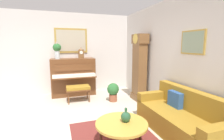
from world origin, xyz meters
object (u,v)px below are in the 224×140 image
object	(u,v)px
piano_bench	(78,89)
coffee_table	(122,124)
couch	(181,118)
mantel_clock	(81,53)
grandfather_clock	(139,69)
flower_vase	(57,49)
potted_plant	(113,91)
piano	(73,77)
green_jug	(126,117)

from	to	relation	value
piano_bench	coffee_table	bearing A→B (deg)	9.95
couch	mantel_clock	world-z (taller)	mantel_clock
couch	mantel_clock	bearing A→B (deg)	-156.01
grandfather_clock	coffee_table	size ratio (longest dim) A/B	2.31
couch	mantel_clock	xyz separation A→B (m)	(-3.22, -1.43, 1.11)
grandfather_clock	flower_vase	bearing A→B (deg)	-116.59
mantel_clock	flower_vase	size ratio (longest dim) A/B	0.66
mantel_clock	potted_plant	distance (m)	1.73
potted_plant	piano	bearing A→B (deg)	-135.27
piano_bench	grandfather_clock	xyz separation A→B (m)	(0.40, 1.82, 0.56)
piano_bench	flower_vase	size ratio (longest dim) A/B	1.21
grandfather_clock	potted_plant	bearing A→B (deg)	-97.49
couch	flower_vase	size ratio (longest dim) A/B	3.28
piano_bench	green_jug	bearing A→B (deg)	11.82
flower_vase	potted_plant	bearing A→B (deg)	55.24
mantel_clock	green_jug	bearing A→B (deg)	5.03
grandfather_clock	couch	xyz separation A→B (m)	(2.04, -0.16, -0.65)
piano_bench	couch	distance (m)	2.95
mantel_clock	flower_vase	xyz separation A→B (m)	(-0.00, -0.77, 0.14)
grandfather_clock	couch	world-z (taller)	grandfather_clock
coffee_table	mantel_clock	world-z (taller)	mantel_clock
coffee_table	potted_plant	bearing A→B (deg)	164.76
flower_vase	potted_plant	xyz separation A→B (m)	(1.08, 1.55, -1.24)
piano	piano_bench	world-z (taller)	piano
couch	grandfather_clock	bearing A→B (deg)	175.45
coffee_table	couch	bearing A→B (deg)	89.56
couch	flower_vase	xyz separation A→B (m)	(-3.22, -2.20, 1.25)
mantel_clock	flower_vase	distance (m)	0.78
grandfather_clock	green_jug	size ratio (longest dim) A/B	8.46
mantel_clock	potted_plant	bearing A→B (deg)	36.06
grandfather_clock	coffee_table	distance (m)	2.53
piano_bench	mantel_clock	size ratio (longest dim) A/B	1.84
piano_bench	mantel_clock	xyz separation A→B (m)	(-0.78, 0.23, 1.01)
piano_bench	couch	size ratio (longest dim) A/B	0.37
green_jug	potted_plant	xyz separation A→B (m)	(-2.13, 0.50, -0.18)
coffee_table	potted_plant	distance (m)	2.22
couch	green_jug	bearing A→B (deg)	-91.00
couch	green_jug	distance (m)	1.17
grandfather_clock	potted_plant	world-z (taller)	grandfather_clock
flower_vase	mantel_clock	bearing A→B (deg)	89.96
couch	mantel_clock	size ratio (longest dim) A/B	5.00
grandfather_clock	couch	bearing A→B (deg)	-4.55
couch	green_jug	xyz separation A→B (m)	(-0.02, -1.15, 0.19)
piano_bench	grandfather_clock	size ratio (longest dim) A/B	0.34
piano	mantel_clock	size ratio (longest dim) A/B	3.79
coffee_table	flower_vase	size ratio (longest dim) A/B	1.52
potted_plant	piano_bench	bearing A→B (deg)	-106.38
piano_bench	couch	world-z (taller)	couch
couch	potted_plant	xyz separation A→B (m)	(-2.15, -0.65, 0.01)
piano_bench	coffee_table	world-z (taller)	piano_bench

